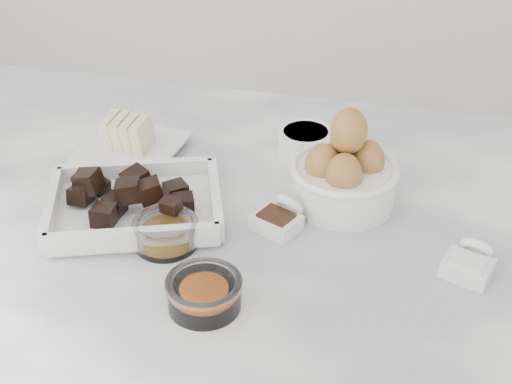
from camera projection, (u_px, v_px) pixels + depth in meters
marble_slab at (235, 241)px, 0.92m from camera, size 1.20×0.80×0.04m
chocolate_dish at (134, 200)px, 0.92m from camera, size 0.27×0.24×0.06m
butter_plate at (130, 142)px, 1.05m from camera, size 0.15×0.15×0.06m
sugar_ramekin at (305, 144)px, 1.03m from camera, size 0.08×0.08×0.05m
egg_bowl at (344, 173)px, 0.93m from camera, size 0.14×0.14×0.14m
honey_bowl at (166, 233)px, 0.87m from camera, size 0.08×0.08×0.04m
zest_bowl at (204, 292)px, 0.77m from camera, size 0.09×0.09×0.04m
vanilla_spoon at (280, 218)px, 0.90m from camera, size 0.07×0.08×0.04m
salt_spoon at (470, 263)px, 0.83m from camera, size 0.07×0.08×0.04m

